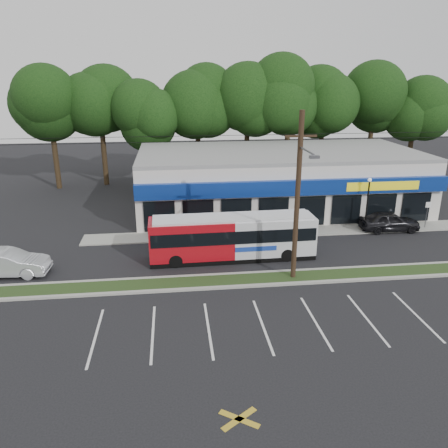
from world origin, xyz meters
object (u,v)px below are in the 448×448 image
object	(u,v)px
lamp_post	(368,198)
car_silver	(7,263)
car_dark	(389,221)
pedestrian_a	(305,229)
utility_pole	(295,193)
pedestrian_b	(296,233)
sign_post	(427,210)
metrobus	(233,236)

from	to	relation	value
lamp_post	car_silver	size ratio (longest dim) A/B	0.86
car_dark	car_silver	bearing A→B (deg)	102.01
car_silver	pedestrian_a	xyz separation A→B (m)	(20.09, 4.01, -0.04)
utility_pole	pedestrian_b	xyz separation A→B (m)	(1.80, 5.35, -4.48)
utility_pole	sign_post	bearing A→B (deg)	30.15
car_dark	pedestrian_a	size ratio (longest dim) A/B	2.98
lamp_post	pedestrian_a	size ratio (longest dim) A/B	2.73
sign_post	car_dark	bearing A→B (deg)	-177.22
car_silver	pedestrian_b	size ratio (longest dim) A/B	2.66
pedestrian_b	utility_pole	bearing A→B (deg)	67.86
metrobus	pedestrian_a	size ratio (longest dim) A/B	7.11
metrobus	pedestrian_b	xyz separation A→B (m)	(4.88, 1.78, -0.64)
sign_post	pedestrian_a	bearing A→B (deg)	-174.09
lamp_post	car_dark	xyz separation A→B (m)	(1.83, -0.38, -1.88)
pedestrian_b	car_silver	bearing A→B (deg)	4.80
lamp_post	pedestrian_a	world-z (taller)	lamp_post
pedestrian_a	pedestrian_b	size ratio (longest dim) A/B	0.84
pedestrian_a	metrobus	bearing A→B (deg)	9.86
utility_pole	sign_post	xyz separation A→B (m)	(13.17, 7.65, -3.86)
sign_post	car_silver	world-z (taller)	sign_post
sign_post	pedestrian_b	bearing A→B (deg)	-168.57
metrobus	pedestrian_a	world-z (taller)	metrobus
utility_pole	metrobus	size ratio (longest dim) A/B	4.52
sign_post	car_silver	size ratio (longest dim) A/B	0.45
sign_post	metrobus	xyz separation A→B (m)	(-16.25, -4.07, 0.01)
car_dark	metrobus	bearing A→B (deg)	108.45
metrobus	car_dark	size ratio (longest dim) A/B	2.39
sign_post	pedestrian_a	xyz separation A→B (m)	(-10.28, -1.06, -0.78)
metrobus	pedestrian_b	size ratio (longest dim) A/B	5.95
utility_pole	metrobus	distance (m)	6.08
metrobus	pedestrian_b	distance (m)	5.23
metrobus	pedestrian_a	distance (m)	6.73
pedestrian_b	car_dark	bearing A→B (deg)	-168.85
car_silver	pedestrian_b	distance (m)	19.21
utility_pole	car_dark	distance (m)	13.32
utility_pole	lamp_post	world-z (taller)	utility_pole
sign_post	metrobus	distance (m)	16.75
car_silver	sign_post	bearing A→B (deg)	-77.33
car_silver	pedestrian_b	bearing A→B (deg)	-78.51
sign_post	car_dark	distance (m)	3.26
car_dark	car_silver	size ratio (longest dim) A/B	0.94
sign_post	pedestrian_b	size ratio (longest dim) A/B	1.20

